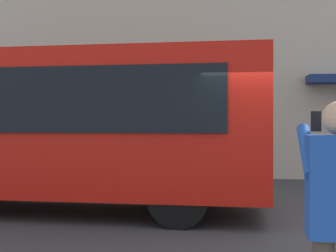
{
  "coord_description": "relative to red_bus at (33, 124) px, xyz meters",
  "views": [
    {
      "loc": [
        0.62,
        7.99,
        1.71
      ],
      "look_at": [
        1.93,
        -0.21,
        1.66
      ],
      "focal_mm": 49.15,
      "sensor_mm": 36.0,
      "label": 1
    }
  ],
  "objects": [
    {
      "name": "ground_plane",
      "position": [
        -4.65,
        0.48,
        -1.68
      ],
      "size": [
        60.0,
        60.0,
        0.0
      ],
      "primitive_type": "plane",
      "color": "#38383A"
    },
    {
      "name": "red_bus",
      "position": [
        0.0,
        0.0,
        0.0
      ],
      "size": [
        9.05,
        2.54,
        3.08
      ],
      "color": "red",
      "rests_on": "ground_plane"
    }
  ]
}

